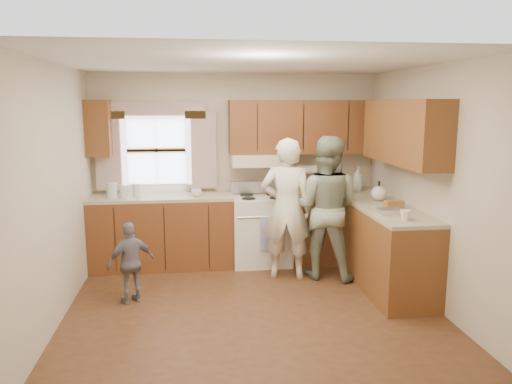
{
  "coord_description": "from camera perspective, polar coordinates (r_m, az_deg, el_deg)",
  "views": [
    {
      "loc": [
        -0.58,
        -4.94,
        2.11
      ],
      "look_at": [
        0.1,
        0.4,
        1.15
      ],
      "focal_mm": 35.0,
      "sensor_mm": 36.0,
      "label": 1
    }
  ],
  "objects": [
    {
      "name": "kitchen_fixtures",
      "position": [
        6.26,
        3.87,
        -1.62
      ],
      "size": [
        3.8,
        2.25,
        2.15
      ],
      "color": "#4B2610",
      "rests_on": "ground"
    },
    {
      "name": "stove",
      "position": [
        6.64,
        0.58,
        -4.21
      ],
      "size": [
        0.76,
        0.67,
        1.07
      ],
      "color": "silver",
      "rests_on": "ground"
    },
    {
      "name": "woman_left",
      "position": [
        6.03,
        3.51,
        -1.92
      ],
      "size": [
        0.71,
        0.55,
        1.71
      ],
      "primitive_type": "imported",
      "rotation": [
        0.0,
        0.0,
        2.9
      ],
      "color": "white",
      "rests_on": "ground"
    },
    {
      "name": "room",
      "position": [
        5.05,
        -0.55,
        0.3
      ],
      "size": [
        3.8,
        3.8,
        3.8
      ],
      "color": "#432514",
      "rests_on": "ground"
    },
    {
      "name": "woman_right",
      "position": [
        6.09,
        7.95,
        -1.78
      ],
      "size": [
        1.05,
        0.96,
        1.73
      ],
      "primitive_type": "imported",
      "rotation": [
        0.0,
        0.0,
        2.68
      ],
      "color": "#28492D",
      "rests_on": "ground"
    },
    {
      "name": "child",
      "position": [
        5.52,
        -14.1,
        -7.82
      ],
      "size": [
        0.56,
        0.44,
        0.88
      ],
      "primitive_type": "imported",
      "rotation": [
        0.0,
        0.0,
        3.64
      ],
      "color": "slate",
      "rests_on": "ground"
    }
  ]
}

